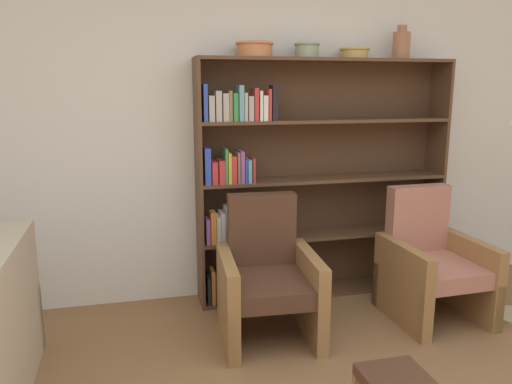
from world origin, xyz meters
name	(u,v)px	position (x,y,z in m)	size (l,w,h in m)	color
wall_back	(261,126)	(0.00, 2.47, 1.38)	(12.00, 0.06, 2.75)	silver
bookshelf	(299,185)	(0.27, 2.30, 0.91)	(2.03, 0.30, 1.89)	brown
bowl_terracotta	(255,49)	(-0.10, 2.28, 1.96)	(0.29, 0.29, 0.11)	#C67547
bowl_stoneware	(307,49)	(0.31, 2.28, 1.96)	(0.20, 0.20, 0.11)	gray
bowl_brass	(354,52)	(0.70, 2.28, 1.94)	(0.24, 0.24, 0.08)	tan
vase_tall	(401,45)	(1.10, 2.28, 2.01)	(0.14, 0.14, 0.26)	#A36647
armchair_leather	(267,279)	(-0.15, 1.68, 0.40)	(0.68, 0.72, 0.95)	olive
armchair_cushioned	(431,264)	(1.10, 1.68, 0.40)	(0.66, 0.70, 0.95)	olive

